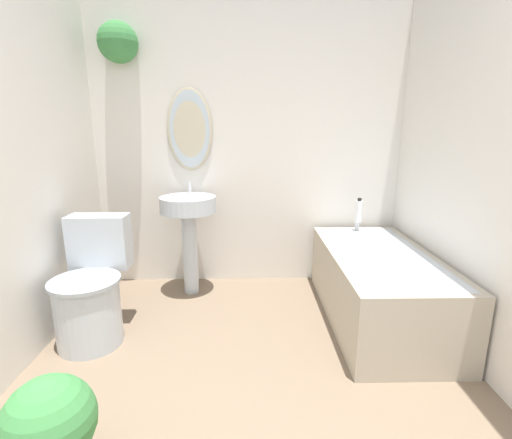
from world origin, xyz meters
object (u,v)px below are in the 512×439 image
at_px(shampoo_bottle, 359,211).
at_px(potted_plant, 51,427).
at_px(bathtub, 379,285).
at_px(toilet, 92,292).
at_px(pedestal_sink, 189,219).

relative_size(shampoo_bottle, potted_plant, 0.46).
height_order(bathtub, potted_plant, bathtub).
bearing_deg(toilet, bathtub, 6.13).
xyz_separation_m(pedestal_sink, shampoo_bottle, (1.42, 0.09, 0.04)).
bearing_deg(bathtub, potted_plant, -143.24).
xyz_separation_m(toilet, pedestal_sink, (0.53, 0.70, 0.32)).
distance_m(bathtub, potted_plant, 2.11).
xyz_separation_m(toilet, shampoo_bottle, (1.95, 0.79, 0.36)).
bearing_deg(pedestal_sink, potted_plant, -98.66).
height_order(pedestal_sink, potted_plant, pedestal_sink).
distance_m(toilet, potted_plant, 1.09).
bearing_deg(shampoo_bottle, potted_plant, -132.48).
distance_m(shampoo_bottle, potted_plant, 2.53).
height_order(pedestal_sink, shampoo_bottle, pedestal_sink).
relative_size(pedestal_sink, shampoo_bottle, 4.48).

